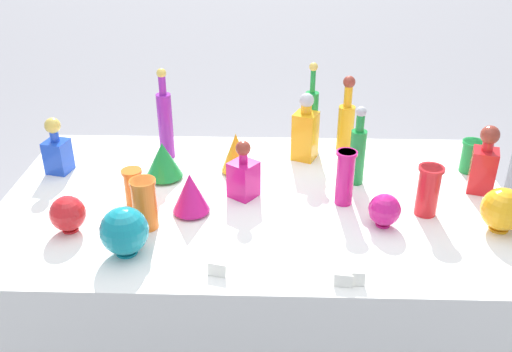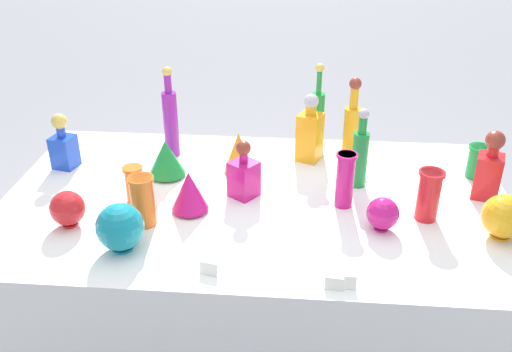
{
  "view_description": "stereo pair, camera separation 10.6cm",
  "coord_description": "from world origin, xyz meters",
  "px_view_note": "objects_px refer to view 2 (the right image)",
  "views": [
    {
      "loc": [
        0.06,
        -1.97,
        1.91
      ],
      "look_at": [
        0.0,
        0.0,
        0.86
      ],
      "focal_mm": 40.0,
      "sensor_mm": 36.0,
      "label": 1
    },
    {
      "loc": [
        0.16,
        -1.96,
        1.91
      ],
      "look_at": [
        0.0,
        0.0,
        0.86
      ],
      "focal_mm": 40.0,
      "sensor_mm": 36.0,
      "label": 2
    }
  ],
  "objects_px": {
    "slender_vase_4": "(429,194)",
    "round_bowl_1": "(504,216)",
    "square_decanter_0": "(244,175)",
    "round_bowl_3": "(120,227)",
    "round_bowl_0": "(68,208)",
    "tall_bottle_1": "(360,154)",
    "round_bowl_2": "(383,214)",
    "fluted_vase_0": "(166,158)",
    "tall_bottle_2": "(317,116)",
    "slender_vase_0": "(134,183)",
    "tall_bottle_3": "(171,119)",
    "slender_vase_1": "(345,178)",
    "square_decanter_1": "(489,169)",
    "tall_bottle_0": "(352,122)",
    "fluted_vase_1": "(189,191)",
    "fluted_vase_2": "(239,152)",
    "slender_vase_3": "(478,160)",
    "square_decanter_2": "(310,132)",
    "square_decanter_3": "(63,145)",
    "slender_vase_2": "(143,199)"
  },
  "relations": [
    {
      "from": "fluted_vase_2",
      "to": "round_bowl_3",
      "type": "xyz_separation_m",
      "value": [
        -0.34,
        -0.61,
        -0.01
      ]
    },
    {
      "from": "tall_bottle_3",
      "to": "slender_vase_1",
      "type": "xyz_separation_m",
      "value": [
        0.76,
        -0.39,
        -0.05
      ]
    },
    {
      "from": "slender_vase_1",
      "to": "round_bowl_1",
      "type": "relative_size",
      "value": 1.36
    },
    {
      "from": "slender_vase_4",
      "to": "round_bowl_1",
      "type": "distance_m",
      "value": 0.27
    },
    {
      "from": "slender_vase_0",
      "to": "slender_vase_4",
      "type": "relative_size",
      "value": 0.75
    },
    {
      "from": "square_decanter_0",
      "to": "slender_vase_1",
      "type": "xyz_separation_m",
      "value": [
        0.39,
        -0.04,
        0.02
      ]
    },
    {
      "from": "round_bowl_0",
      "to": "slender_vase_0",
      "type": "bearing_deg",
      "value": 44.91
    },
    {
      "from": "round_bowl_1",
      "to": "round_bowl_2",
      "type": "distance_m",
      "value": 0.42
    },
    {
      "from": "slender_vase_0",
      "to": "round_bowl_0",
      "type": "relative_size",
      "value": 1.09
    },
    {
      "from": "tall_bottle_3",
      "to": "square_decanter_3",
      "type": "distance_m",
      "value": 0.48
    },
    {
      "from": "tall_bottle_1",
      "to": "fluted_vase_0",
      "type": "relative_size",
      "value": 2.07
    },
    {
      "from": "tall_bottle_3",
      "to": "square_decanter_2",
      "type": "xyz_separation_m",
      "value": [
        0.62,
        0.0,
        -0.04
      ]
    },
    {
      "from": "tall_bottle_2",
      "to": "tall_bottle_1",
      "type": "bearing_deg",
      "value": -65.54
    },
    {
      "from": "tall_bottle_1",
      "to": "round_bowl_0",
      "type": "bearing_deg",
      "value": -159.85
    },
    {
      "from": "tall_bottle_1",
      "to": "round_bowl_0",
      "type": "distance_m",
      "value": 1.15
    },
    {
      "from": "slender_vase_2",
      "to": "slender_vase_4",
      "type": "height_order",
      "value": "slender_vase_4"
    },
    {
      "from": "tall_bottle_2",
      "to": "tall_bottle_3",
      "type": "distance_m",
      "value": 0.67
    },
    {
      "from": "square_decanter_0",
      "to": "round_bowl_3",
      "type": "height_order",
      "value": "square_decanter_0"
    },
    {
      "from": "tall_bottle_0",
      "to": "tall_bottle_2",
      "type": "xyz_separation_m",
      "value": [
        -0.16,
        0.05,
        0.01
      ]
    },
    {
      "from": "square_decanter_0",
      "to": "slender_vase_1",
      "type": "height_order",
      "value": "square_decanter_0"
    },
    {
      "from": "square_decanter_1",
      "to": "round_bowl_2",
      "type": "bearing_deg",
      "value": -147.79
    },
    {
      "from": "round_bowl_0",
      "to": "round_bowl_1",
      "type": "bearing_deg",
      "value": 1.96
    },
    {
      "from": "square_decanter_3",
      "to": "round_bowl_1",
      "type": "bearing_deg",
      "value": -13.04
    },
    {
      "from": "slender_vase_4",
      "to": "round_bowl_0",
      "type": "height_order",
      "value": "slender_vase_4"
    },
    {
      "from": "slender_vase_3",
      "to": "square_decanter_0",
      "type": "bearing_deg",
      "value": -165.94
    },
    {
      "from": "fluted_vase_0",
      "to": "tall_bottle_2",
      "type": "bearing_deg",
      "value": 29.32
    },
    {
      "from": "square_decanter_3",
      "to": "fluted_vase_2",
      "type": "xyz_separation_m",
      "value": [
        0.77,
        0.01,
        -0.01
      ]
    },
    {
      "from": "slender_vase_1",
      "to": "fluted_vase_1",
      "type": "height_order",
      "value": "slender_vase_1"
    },
    {
      "from": "tall_bottle_1",
      "to": "slender_vase_1",
      "type": "distance_m",
      "value": 0.18
    },
    {
      "from": "square_decanter_3",
      "to": "fluted_vase_1",
      "type": "height_order",
      "value": "square_decanter_3"
    },
    {
      "from": "fluted_vase_0",
      "to": "slender_vase_0",
      "type": "bearing_deg",
      "value": -110.13
    },
    {
      "from": "tall_bottle_1",
      "to": "fluted_vase_0",
      "type": "bearing_deg",
      "value": 179.0
    },
    {
      "from": "square_decanter_1",
      "to": "slender_vase_4",
      "type": "relative_size",
      "value": 1.44
    },
    {
      "from": "tall_bottle_0",
      "to": "fluted_vase_1",
      "type": "relative_size",
      "value": 2.14
    },
    {
      "from": "slender_vase_1",
      "to": "round_bowl_1",
      "type": "height_order",
      "value": "slender_vase_1"
    },
    {
      "from": "square_decanter_0",
      "to": "fluted_vase_1",
      "type": "distance_m",
      "value": 0.24
    },
    {
      "from": "slender_vase_3",
      "to": "slender_vase_4",
      "type": "height_order",
      "value": "slender_vase_4"
    },
    {
      "from": "tall_bottle_3",
      "to": "fluted_vase_2",
      "type": "distance_m",
      "value": 0.36
    },
    {
      "from": "slender_vase_0",
      "to": "fluted_vase_0",
      "type": "bearing_deg",
      "value": 69.87
    },
    {
      "from": "slender_vase_1",
      "to": "fluted_vase_2",
      "type": "bearing_deg",
      "value": 150.55
    },
    {
      "from": "tall_bottle_0",
      "to": "fluted_vase_0",
      "type": "distance_m",
      "value": 0.86
    },
    {
      "from": "tall_bottle_1",
      "to": "round_bowl_2",
      "type": "distance_m",
      "value": 0.34
    },
    {
      "from": "tall_bottle_1",
      "to": "tall_bottle_3",
      "type": "bearing_deg",
      "value": 164.89
    },
    {
      "from": "slender_vase_1",
      "to": "round_bowl_1",
      "type": "xyz_separation_m",
      "value": [
        0.55,
        -0.17,
        -0.03
      ]
    },
    {
      "from": "slender_vase_2",
      "to": "fluted_vase_2",
      "type": "bearing_deg",
      "value": 55.54
    },
    {
      "from": "tall_bottle_2",
      "to": "square_decanter_2",
      "type": "bearing_deg",
      "value": -102.77
    },
    {
      "from": "slender_vase_1",
      "to": "round_bowl_0",
      "type": "height_order",
      "value": "slender_vase_1"
    },
    {
      "from": "square_decanter_2",
      "to": "slender_vase_2",
      "type": "distance_m",
      "value": 0.84
    },
    {
      "from": "round_bowl_2",
      "to": "fluted_vase_0",
      "type": "bearing_deg",
      "value": 158.51
    },
    {
      "from": "slender_vase_0",
      "to": "slender_vase_2",
      "type": "relative_size",
      "value": 0.77
    }
  ]
}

